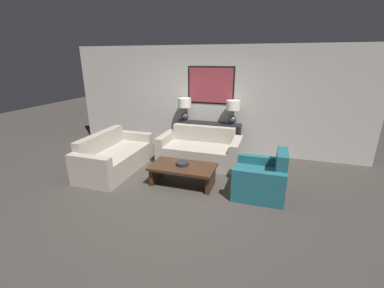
% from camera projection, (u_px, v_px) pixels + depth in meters
% --- Properties ---
extents(ground_plane, '(20.00, 20.00, 0.00)m').
position_uv_depth(ground_plane, '(176.00, 194.00, 4.67)').
color(ground_plane, '#3D3833').
extents(back_wall, '(7.61, 0.12, 2.65)m').
position_uv_depth(back_wall, '(211.00, 100.00, 6.53)').
color(back_wall, beige).
rests_on(back_wall, ground_plane).
extents(console_table, '(1.65, 0.38, 0.79)m').
position_uv_depth(console_table, '(208.00, 138.00, 6.59)').
color(console_table, black).
rests_on(console_table, ground_plane).
extents(table_lamp_left, '(0.33, 0.33, 0.59)m').
position_uv_depth(table_lamp_left, '(185.00, 106.00, 6.51)').
color(table_lamp_left, '#333338').
rests_on(table_lamp_left, console_table).
extents(table_lamp_right, '(0.33, 0.33, 0.59)m').
position_uv_depth(table_lamp_right, '(233.00, 109.00, 6.16)').
color(table_lamp_right, '#333338').
rests_on(table_lamp_right, console_table).
extents(couch_by_back_wall, '(1.86, 0.90, 0.81)m').
position_uv_depth(couch_by_back_wall, '(200.00, 151.00, 5.98)').
color(couch_by_back_wall, '#ADA393').
rests_on(couch_by_back_wall, ground_plane).
extents(couch_by_side, '(0.90, 1.86, 0.81)m').
position_uv_depth(couch_by_side, '(114.00, 157.00, 5.59)').
color(couch_by_side, '#ADA393').
rests_on(couch_by_side, ground_plane).
extents(coffee_table, '(1.24, 0.67, 0.39)m').
position_uv_depth(coffee_table, '(183.00, 170.00, 4.92)').
color(coffee_table, '#3D2616').
rests_on(coffee_table, ground_plane).
extents(decorative_bowl, '(0.25, 0.25, 0.06)m').
position_uv_depth(decorative_bowl, '(182.00, 164.00, 4.91)').
color(decorative_bowl, '#232328').
rests_on(decorative_bowl, coffee_table).
extents(armchair_near_back_wall, '(0.87, 0.86, 0.85)m').
position_uv_depth(armchair_near_back_wall, '(261.00, 179.00, 4.56)').
color(armchair_near_back_wall, '#1E5B66').
rests_on(armchair_near_back_wall, ground_plane).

